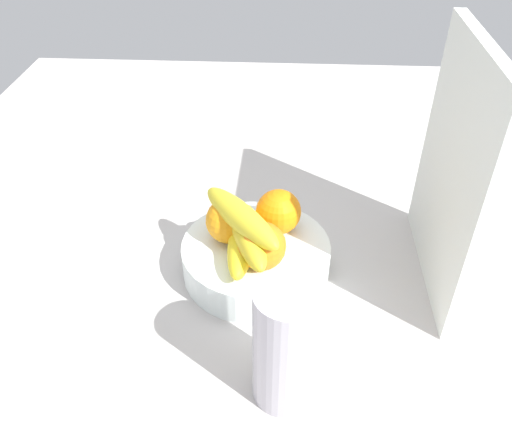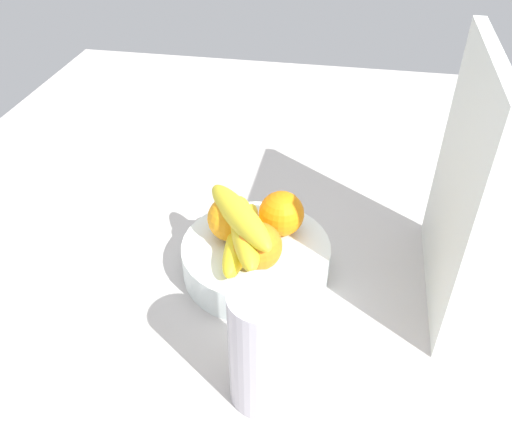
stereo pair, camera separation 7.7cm
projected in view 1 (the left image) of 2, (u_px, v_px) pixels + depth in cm
name	position (u px, v px, depth cm)	size (l,w,h in cm)	color
ground_plane	(262.00, 287.00, 83.07)	(180.00, 140.00, 3.00)	#BAB4B0
fruit_bowl	(256.00, 258.00, 82.33)	(22.70, 22.70, 5.28)	white
orange_front_left	(278.00, 212.00, 81.51)	(6.98, 6.98, 6.98)	orange
orange_front_right	(229.00, 220.00, 79.77)	(6.98, 6.98, 6.98)	orange
orange_center	(265.00, 246.00, 75.07)	(6.98, 6.98, 6.98)	orange
banana_bunch	(243.00, 230.00, 76.85)	(18.26, 13.82, 8.40)	yellow
cutting_board	(453.00, 174.00, 72.90)	(28.00, 1.80, 36.00)	white
thermos_tumbler	(287.00, 346.00, 61.42)	(8.06, 8.06, 16.97)	#BCB7C2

